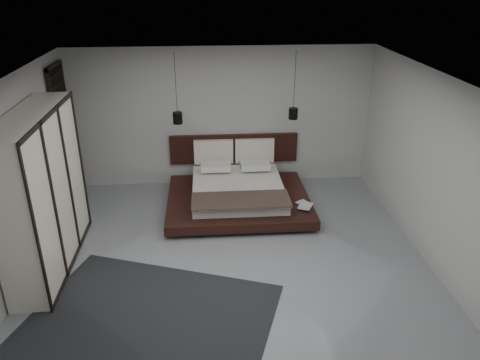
{
  "coord_description": "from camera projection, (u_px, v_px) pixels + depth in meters",
  "views": [
    {
      "loc": [
        -0.34,
        -6.05,
        4.12
      ],
      "look_at": [
        0.23,
        1.2,
        0.83
      ],
      "focal_mm": 35.0,
      "sensor_mm": 36.0,
      "label": 1
    }
  ],
  "objects": [
    {
      "name": "bed",
      "position": [
        238.0,
        191.0,
        8.86
      ],
      "size": [
        2.62,
        2.32,
        1.05
      ],
      "color": "black",
      "rests_on": "floor"
    },
    {
      "name": "rug",
      "position": [
        151.0,
        318.0,
        6.03
      ],
      "size": [
        3.63,
        3.09,
        0.01
      ],
      "primitive_type": "cube",
      "rotation": [
        0.0,
        0.0,
        -0.34
      ],
      "color": "black",
      "rests_on": "floor"
    },
    {
      "name": "wall_back",
      "position": [
        221.0,
        118.0,
        9.36
      ],
      "size": [
        6.0,
        0.0,
        6.0
      ],
      "primitive_type": "plane",
      "rotation": [
        1.57,
        0.0,
        0.0
      ],
      "color": "#B0B0AD",
      "rests_on": "floor"
    },
    {
      "name": "ceiling",
      "position": [
        229.0,
        80.0,
        6.06
      ],
      "size": [
        6.0,
        6.0,
        0.0
      ],
      "primitive_type": "plane",
      "rotation": [
        3.14,
        0.0,
        0.0
      ],
      "color": "white",
      "rests_on": "wall_back"
    },
    {
      "name": "floor",
      "position": [
        231.0,
        261.0,
        7.21
      ],
      "size": [
        6.0,
        6.0,
        0.0
      ],
      "primitive_type": "plane",
      "color": "gray",
      "rests_on": "ground"
    },
    {
      "name": "wall_front",
      "position": [
        252.0,
        325.0,
        3.91
      ],
      "size": [
        6.0,
        0.0,
        6.0
      ],
      "primitive_type": "plane",
      "rotation": [
        -1.57,
        0.0,
        0.0
      ],
      "color": "#B0B0AD",
      "rests_on": "floor"
    },
    {
      "name": "book_lower",
      "position": [
        300.0,
        205.0,
        8.37
      ],
      "size": [
        0.31,
        0.33,
        0.03
      ],
      "primitive_type": "imported",
      "rotation": [
        0.0,
        0.0,
        0.55
      ],
      "color": "#99724C",
      "rests_on": "bed"
    },
    {
      "name": "book_upper",
      "position": [
        299.0,
        205.0,
        8.33
      ],
      "size": [
        0.34,
        0.37,
        0.02
      ],
      "primitive_type": "imported",
      "rotation": [
        0.0,
        0.0,
        -0.47
      ],
      "color": "#99724C",
      "rests_on": "book_lower"
    },
    {
      "name": "pendant_left",
      "position": [
        178.0,
        118.0,
        8.58
      ],
      "size": [
        0.17,
        0.17,
        1.29
      ],
      "color": "black",
      "rests_on": "ceiling"
    },
    {
      "name": "wall_left",
      "position": [
        13.0,
        186.0,
        6.42
      ],
      "size": [
        0.0,
        6.0,
        6.0
      ],
      "primitive_type": "plane",
      "rotation": [
        1.57,
        0.0,
        1.57
      ],
      "color": "#B0B0AD",
      "rests_on": "floor"
    },
    {
      "name": "lattice_screen",
      "position": [
        64.0,
        135.0,
        8.69
      ],
      "size": [
        0.05,
        0.9,
        2.6
      ],
      "primitive_type": "cube",
      "color": "black",
      "rests_on": "floor"
    },
    {
      "name": "pendant_right",
      "position": [
        293.0,
        113.0,
        8.72
      ],
      "size": [
        0.17,
        0.17,
        1.25
      ],
      "color": "black",
      "rests_on": "ceiling"
    },
    {
      "name": "wall_right",
      "position": [
        434.0,
        172.0,
        6.85
      ],
      "size": [
        0.0,
        6.0,
        6.0
      ],
      "primitive_type": "plane",
      "rotation": [
        1.57,
        0.0,
        -1.57
      ],
      "color": "#B0B0AD",
      "rests_on": "floor"
    },
    {
      "name": "wardrobe",
      "position": [
        42.0,
        193.0,
        6.71
      ],
      "size": [
        0.57,
        2.41,
        2.36
      ],
      "color": "silver",
      "rests_on": "floor"
    }
  ]
}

